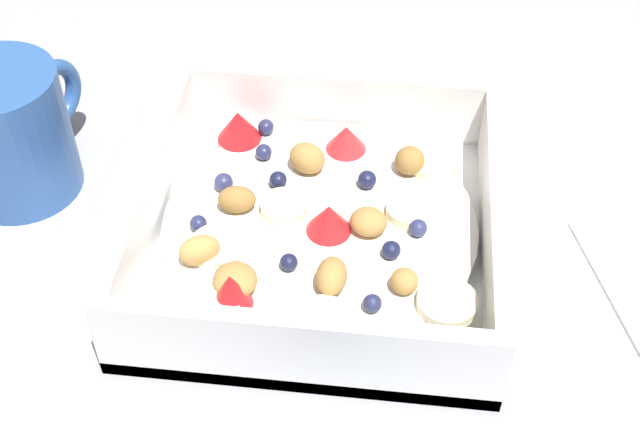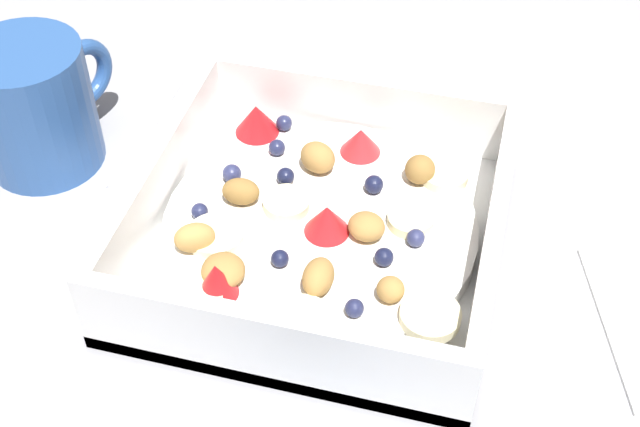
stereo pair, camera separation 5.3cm
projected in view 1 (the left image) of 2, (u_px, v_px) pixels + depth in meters
ground_plane at (301, 231)px, 0.56m from camera, size 2.40×2.40×0.00m
fruit_bowl at (318, 227)px, 0.54m from camera, size 0.22×0.22×0.06m
spoon at (96, 203)px, 0.58m from camera, size 0.03×0.17×0.01m
coffee_mug at (11, 132)px, 0.56m from camera, size 0.08×0.11×0.09m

